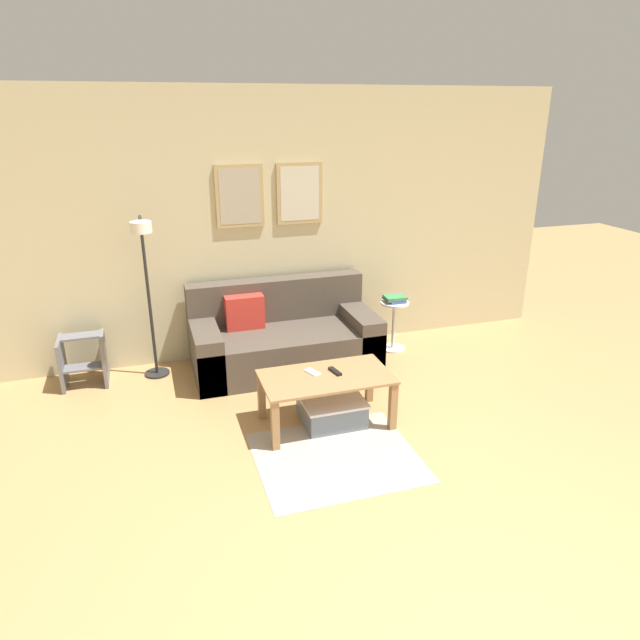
# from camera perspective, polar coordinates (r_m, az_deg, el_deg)

# --- Properties ---
(ground_plane) EXTENTS (16.00, 16.00, 0.00)m
(ground_plane) POSITION_cam_1_polar(r_m,az_deg,el_deg) (3.28, 15.87, -26.54)
(ground_plane) COLOR tan
(wall_back) EXTENTS (5.60, 0.09, 2.55)m
(wall_back) POSITION_cam_1_polar(r_m,az_deg,el_deg) (5.64, -2.91, 9.52)
(wall_back) COLOR #C6BC93
(wall_back) RESTS_ON ground_plane
(area_rug) EXTENTS (1.14, 0.99, 0.01)m
(area_rug) POSITION_cam_1_polar(r_m,az_deg,el_deg) (4.21, 1.64, -13.52)
(area_rug) COLOR #A39989
(area_rug) RESTS_ON ground_plane
(couch) EXTENTS (1.73, 0.84, 0.80)m
(couch) POSITION_cam_1_polar(r_m,az_deg,el_deg) (5.47, -3.73, -1.88)
(couch) COLOR #4C4238
(couch) RESTS_ON ground_plane
(coffee_table) EXTENTS (1.01, 0.55, 0.42)m
(coffee_table) POSITION_cam_1_polar(r_m,az_deg,el_deg) (4.45, 0.61, -6.45)
(coffee_table) COLOR #997047
(coffee_table) RESTS_ON ground_plane
(storage_bin) EXTENTS (0.49, 0.45, 0.21)m
(storage_bin) POSITION_cam_1_polar(r_m,az_deg,el_deg) (4.58, 1.16, -8.92)
(storage_bin) COLOR slate
(storage_bin) RESTS_ON ground_plane
(floor_lamp) EXTENTS (0.23, 0.53, 1.50)m
(floor_lamp) POSITION_cam_1_polar(r_m,az_deg,el_deg) (5.08, -16.95, 4.06)
(floor_lamp) COLOR black
(floor_lamp) RESTS_ON ground_plane
(side_table) EXTENTS (0.29, 0.29, 0.51)m
(side_table) POSITION_cam_1_polar(r_m,az_deg,el_deg) (5.86, 7.40, -0.12)
(side_table) COLOR white
(side_table) RESTS_ON ground_plane
(book_stack) EXTENTS (0.22, 0.18, 0.06)m
(book_stack) POSITION_cam_1_polar(r_m,az_deg,el_deg) (5.78, 7.53, 2.12)
(book_stack) COLOR #335199
(book_stack) RESTS_ON side_table
(remote_control) EXTENTS (0.07, 0.15, 0.02)m
(remote_control) POSITION_cam_1_polar(r_m,az_deg,el_deg) (4.46, 1.51, -5.15)
(remote_control) COLOR black
(remote_control) RESTS_ON coffee_table
(cell_phone) EXTENTS (0.12, 0.15, 0.01)m
(cell_phone) POSITION_cam_1_polar(r_m,az_deg,el_deg) (4.46, -0.77, -5.23)
(cell_phone) COLOR silver
(cell_phone) RESTS_ON coffee_table
(step_stool) EXTENTS (0.39, 0.36, 0.45)m
(step_stool) POSITION_cam_1_polar(r_m,az_deg,el_deg) (5.53, -22.59, -3.63)
(step_stool) COLOR slate
(step_stool) RESTS_ON ground_plane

